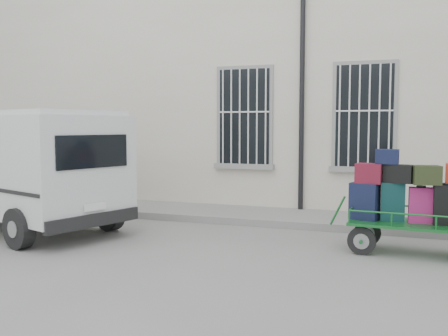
% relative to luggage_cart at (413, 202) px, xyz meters
% --- Properties ---
extents(ground, '(80.00, 80.00, 0.00)m').
position_rel_luggage_cart_xyz_m(ground, '(-3.24, -0.07, -0.84)').
color(ground, slate).
rests_on(ground, ground).
extents(building, '(24.00, 5.15, 6.00)m').
position_rel_luggage_cart_xyz_m(building, '(-3.24, 5.43, 2.16)').
color(building, beige).
rests_on(building, ground).
extents(sidewalk, '(24.00, 1.70, 0.15)m').
position_rel_luggage_cart_xyz_m(sidewalk, '(-3.24, 2.13, -0.77)').
color(sidewalk, gray).
rests_on(sidewalk, ground).
extents(luggage_cart, '(2.35, 1.05, 1.66)m').
position_rel_luggage_cart_xyz_m(luggage_cart, '(0.00, 0.00, 0.00)').
color(luggage_cart, black).
rests_on(luggage_cart, ground).
extents(van, '(4.93, 3.31, 2.31)m').
position_rel_luggage_cart_xyz_m(van, '(-7.21, -0.37, 0.48)').
color(van, silver).
rests_on(van, ground).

